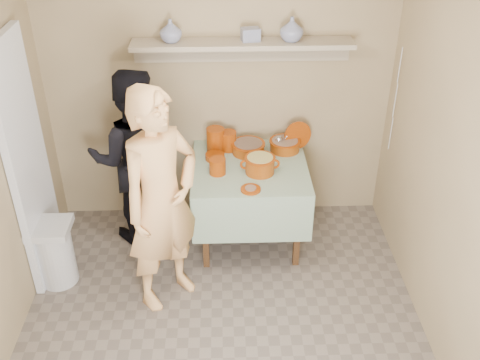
{
  "coord_description": "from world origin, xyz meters",
  "views": [
    {
      "loc": [
        0.03,
        -2.79,
        3.16
      ],
      "look_at": [
        0.15,
        0.75,
        0.95
      ],
      "focal_mm": 42.0,
      "sensor_mm": 36.0,
      "label": 1
    }
  ],
  "objects_px": {
    "person_cook": "(162,202)",
    "cazuela_rice": "(260,163)",
    "serving_table": "(250,177)",
    "person_helper": "(134,158)",
    "trash_bin": "(55,253)"
  },
  "relations": [
    {
      "from": "serving_table",
      "to": "cazuela_rice",
      "type": "distance_m",
      "value": 0.25
    },
    {
      "from": "person_cook",
      "to": "trash_bin",
      "type": "relative_size",
      "value": 3.17
    },
    {
      "from": "person_helper",
      "to": "person_cook",
      "type": "bearing_deg",
      "value": 104.43
    },
    {
      "from": "person_cook",
      "to": "trash_bin",
      "type": "distance_m",
      "value": 1.11
    },
    {
      "from": "person_cook",
      "to": "cazuela_rice",
      "type": "bearing_deg",
      "value": -5.26
    },
    {
      "from": "serving_table",
      "to": "cazuela_rice",
      "type": "bearing_deg",
      "value": -55.64
    },
    {
      "from": "person_cook",
      "to": "person_helper",
      "type": "height_order",
      "value": "person_cook"
    },
    {
      "from": "serving_table",
      "to": "person_helper",
      "type": "bearing_deg",
      "value": 173.88
    },
    {
      "from": "serving_table",
      "to": "person_cook",
      "type": "bearing_deg",
      "value": -133.52
    },
    {
      "from": "serving_table",
      "to": "trash_bin",
      "type": "relative_size",
      "value": 1.74
    },
    {
      "from": "person_cook",
      "to": "person_helper",
      "type": "xyz_separation_m",
      "value": [
        -0.31,
        0.81,
        -0.09
      ]
    },
    {
      "from": "person_helper",
      "to": "serving_table",
      "type": "xyz_separation_m",
      "value": [
        0.98,
        -0.11,
        -0.15
      ]
    },
    {
      "from": "person_cook",
      "to": "trash_bin",
      "type": "height_order",
      "value": "person_cook"
    },
    {
      "from": "serving_table",
      "to": "cazuela_rice",
      "type": "height_order",
      "value": "cazuela_rice"
    },
    {
      "from": "person_cook",
      "to": "cazuela_rice",
      "type": "height_order",
      "value": "person_cook"
    }
  ]
}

